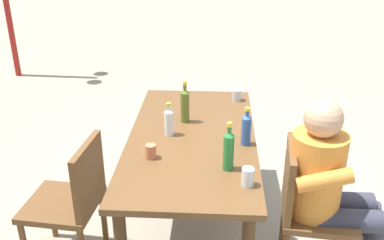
# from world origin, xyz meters

# --- Properties ---
(ground_plane) EXTENTS (24.00, 24.00, 0.00)m
(ground_plane) POSITION_xyz_m (0.00, 0.00, 0.00)
(ground_plane) COLOR gray
(dining_table) EXTENTS (1.69, 0.85, 0.74)m
(dining_table) POSITION_xyz_m (0.00, 0.00, 0.65)
(dining_table) COLOR brown
(dining_table) RESTS_ON ground_plane
(chair_near_left) EXTENTS (0.48, 0.48, 0.87)m
(chair_near_left) POSITION_xyz_m (-0.37, -0.72, 0.49)
(chair_near_left) COLOR brown
(chair_near_left) RESTS_ON ground_plane
(chair_far_left) EXTENTS (0.48, 0.48, 0.87)m
(chair_far_left) POSITION_xyz_m (-0.39, 0.72, 0.49)
(chair_far_left) COLOR brown
(chair_far_left) RESTS_ON ground_plane
(person_in_white_shirt) EXTENTS (0.47, 0.61, 1.18)m
(person_in_white_shirt) POSITION_xyz_m (-0.38, -0.83, 0.66)
(person_in_white_shirt) COLOR orange
(person_in_white_shirt) RESTS_ON ground_plane
(bottle_green) EXTENTS (0.06, 0.06, 0.30)m
(bottle_green) POSITION_xyz_m (-0.41, -0.23, 0.87)
(bottle_green) COLOR #287A38
(bottle_green) RESTS_ON dining_table
(bottle_clear) EXTENTS (0.06, 0.06, 0.23)m
(bottle_clear) POSITION_xyz_m (0.02, 0.16, 0.84)
(bottle_clear) COLOR white
(bottle_clear) RESTS_ON dining_table
(bottle_blue) EXTENTS (0.06, 0.06, 0.26)m
(bottle_blue) POSITION_xyz_m (-0.09, -0.35, 0.86)
(bottle_blue) COLOR #2D56A3
(bottle_blue) RESTS_ON dining_table
(bottle_olive) EXTENTS (0.06, 0.06, 0.31)m
(bottle_olive) POSITION_xyz_m (0.23, 0.06, 0.88)
(bottle_olive) COLOR #566623
(bottle_olive) RESTS_ON dining_table
(cup_steel) EXTENTS (0.08, 0.08, 0.09)m
(cup_steel) POSITION_xyz_m (0.66, -0.32, 0.79)
(cup_steel) COLOR #B2B7BC
(cup_steel) RESTS_ON dining_table
(cup_terracotta) EXTENTS (0.07, 0.07, 0.09)m
(cup_terracotta) POSITION_xyz_m (-0.31, 0.23, 0.79)
(cup_terracotta) COLOR #BC6B47
(cup_terracotta) RESTS_ON dining_table
(cup_glass) EXTENTS (0.07, 0.07, 0.10)m
(cup_glass) POSITION_xyz_m (-0.58, -0.34, 0.80)
(cup_glass) COLOR silver
(cup_glass) RESTS_ON dining_table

